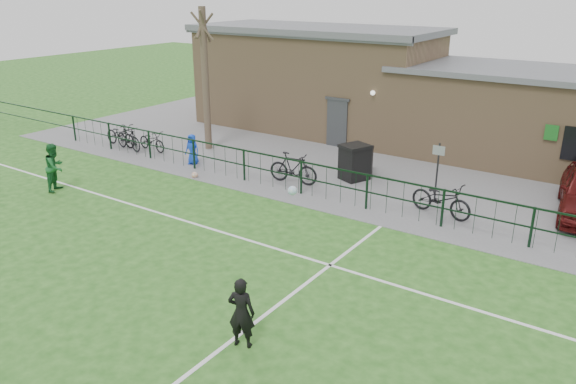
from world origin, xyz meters
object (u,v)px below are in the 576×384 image
Objects in this scene: bicycle_a at (120,135)px; bicycle_e at (441,199)px; bicycle_d at (293,168)px; bicycle_c at (152,141)px; wheelie_bin_left at (355,163)px; ball_ground at (195,175)px; bare_tree at (205,80)px; spectator_child at (192,149)px; wheelie_bin_right at (362,163)px; bicycle_b at (128,138)px; outfield_player at (55,167)px; sign_post at (437,173)px.

bicycle_a is 14.67m from bicycle_e.
bicycle_c is at bearing 82.45° from bicycle_d.
wheelie_bin_left reaches higher than ball_ground.
bare_tree is at bearing 66.01° from bicycle_d.
wheelie_bin_right is at bearing 9.56° from spectator_child.
bicycle_a is 1.07× the size of bicycle_b.
wheelie_bin_left reaches higher than bicycle_d.
wheelie_bin_left is 10.64m from outfield_player.
bicycle_a is 1.59× the size of spectator_child.
spectator_child is (-9.56, -1.49, -0.39)m from sign_post.
spectator_child is 1.81m from ball_ground.
bicycle_d reaches higher than bicycle_b.
outfield_player reaches higher than spectator_child.
bicycle_b is (0.82, -0.26, 0.03)m from bicycle_a.
bicycle_e is (11.16, -1.66, -2.44)m from bare_tree.
sign_post reaches higher than bicycle_d.
bicycle_a is 8.40× the size of ball_ground.
bicycle_c is (1.73, 0.25, -0.07)m from bicycle_a.
bare_tree is 5.85× the size of wheelie_bin_right.
wheelie_bin_right is at bearing 162.62° from sign_post.
sign_post is 1.19× the size of outfield_player.
outfield_player is 7.30× the size of ball_ground.
wheelie_bin_right is at bearing 72.30° from bicycle_e.
wheelie_bin_left is 0.55m from wheelie_bin_right.
ball_ground is at bearing -105.51° from bicycle_c.
bicycle_c is 4.37m from ball_ground.
ball_ground is (-8.32, -2.71, -0.90)m from sign_post.
bicycle_a is 1.15× the size of outfield_player.
sign_post is at bearing 39.31° from bicycle_e.
bicycle_c is at bearing -15.05° from outfield_player.
bicycle_e is at bearing -43.80° from wheelie_bin_right.
bicycle_c is 2.84m from spectator_child.
ball_ground is at bearing -125.25° from wheelie_bin_left.
ball_ground is (-8.90, -1.64, -0.44)m from bicycle_e.
outfield_player is (-6.49, -5.24, 0.25)m from bicycle_d.
bicycle_b is (-10.02, -2.59, 0.03)m from wheelie_bin_right.
ball_ground is (-5.07, -3.73, -0.42)m from wheelie_bin_right.
bicycle_b is at bearing 125.87° from bicycle_c.
bare_tree is 10.78m from sign_post.
wheelie_bin_right is 6.79m from spectator_child.
bicycle_d reaches higher than ball_ground.
outfield_player is (2.69, -5.08, 0.31)m from bicycle_a.
bicycle_a is 4.54m from spectator_child.
outfield_player reaches higher than wheelie_bin_left.
bicycle_c is 7.30× the size of ball_ground.
wheelie_bin_right is (0.04, 0.54, -0.10)m from wheelie_bin_left.
bare_tree is at bearing 168.20° from wheelie_bin_right.
sign_post is 8.66× the size of ball_ground.
spectator_child is (1.02, -2.08, -2.37)m from bare_tree.
wheelie_bin_right is 11.09m from bicycle_a.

